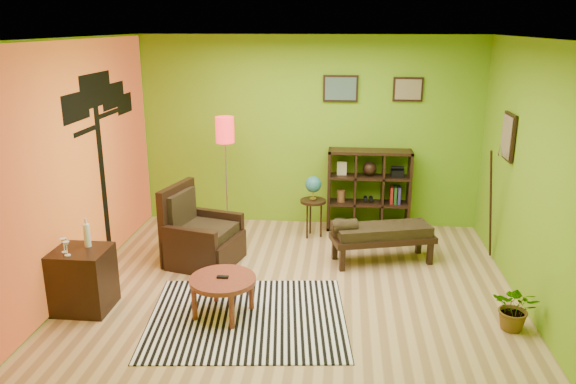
# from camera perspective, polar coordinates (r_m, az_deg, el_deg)

# --- Properties ---
(ground) EXTENTS (5.00, 5.00, 0.00)m
(ground) POSITION_cam_1_polar(r_m,az_deg,el_deg) (6.63, 0.74, -9.60)
(ground) COLOR tan
(ground) RESTS_ON ground
(room_shell) EXTENTS (5.04, 4.54, 2.82)m
(room_shell) POSITION_cam_1_polar(r_m,az_deg,el_deg) (6.07, -0.06, 5.91)
(room_shell) COLOR #6DA819
(room_shell) RESTS_ON ground
(zebra_rug) EXTENTS (2.20, 1.92, 0.01)m
(zebra_rug) POSITION_cam_1_polar(r_m,az_deg,el_deg) (6.00, -4.14, -12.58)
(zebra_rug) COLOR white
(zebra_rug) RESTS_ON ground
(coffee_table) EXTENTS (0.69, 0.69, 0.44)m
(coffee_table) POSITION_cam_1_polar(r_m,az_deg,el_deg) (5.92, -6.64, -9.18)
(coffee_table) COLOR maroon
(coffee_table) RESTS_ON ground
(armchair) EXTENTS (1.00, 0.99, 1.00)m
(armchair) POSITION_cam_1_polar(r_m,az_deg,el_deg) (7.26, -8.95, -4.79)
(armchair) COLOR black
(armchair) RESTS_ON ground
(side_cabinet) EXTENTS (0.57, 0.52, 0.99)m
(side_cabinet) POSITION_cam_1_polar(r_m,az_deg,el_deg) (6.40, -20.12, -8.31)
(side_cabinet) COLOR black
(side_cabinet) RESTS_ON ground
(floor_lamp) EXTENTS (0.26, 0.26, 1.74)m
(floor_lamp) POSITION_cam_1_polar(r_m,az_deg,el_deg) (7.70, -6.40, 5.17)
(floor_lamp) COLOR silver
(floor_lamp) RESTS_ON ground
(globe_table) EXTENTS (0.37, 0.37, 0.89)m
(globe_table) POSITION_cam_1_polar(r_m,az_deg,el_deg) (7.90, 2.57, 0.07)
(globe_table) COLOR black
(globe_table) RESTS_ON ground
(cube_shelf) EXTENTS (1.20, 0.35, 1.20)m
(cube_shelf) POSITION_cam_1_polar(r_m,az_deg,el_deg) (8.30, 8.29, 0.17)
(cube_shelf) COLOR black
(cube_shelf) RESTS_ON ground
(bench) EXTENTS (1.38, 0.80, 0.60)m
(bench) POSITION_cam_1_polar(r_m,az_deg,el_deg) (7.23, 9.32, -4.20)
(bench) COLOR black
(bench) RESTS_ON ground
(potted_plant) EXTENTS (0.59, 0.61, 0.37)m
(potted_plant) POSITION_cam_1_polar(r_m,az_deg,el_deg) (6.14, 22.08, -11.27)
(potted_plant) COLOR #26661E
(potted_plant) RESTS_ON ground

